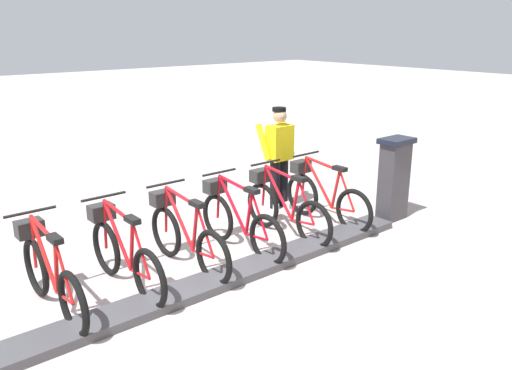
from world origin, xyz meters
name	(u,v)px	position (x,y,z in m)	size (l,w,h in m)	color
ground_plane	(229,280)	(0.00, 0.00, 0.00)	(60.00, 60.00, 0.00)	#BCACA9
dock_rail_base	(229,276)	(0.00, 0.00, 0.05)	(0.44, 5.73, 0.10)	#47474C
payment_kiosk	(394,178)	(0.05, -3.20, 0.67)	(0.36, 0.52, 1.28)	#38383D
bike_docked_0	(324,195)	(0.63, -2.26, 0.43)	(1.72, 0.54, 1.02)	black
bike_docked_1	(283,207)	(0.63, -1.44, 0.43)	(1.72, 0.54, 1.02)	black
bike_docked_2	(238,220)	(0.63, -0.62, 0.43)	(1.72, 0.54, 1.02)	black
bike_docked_3	(185,235)	(0.63, 0.20, 0.43)	(1.72, 0.54, 1.02)	black
bike_docked_4	(123,253)	(0.63, 1.02, 0.43)	(1.72, 0.54, 1.02)	black
bike_docked_5	(50,274)	(0.63, 1.84, 0.43)	(1.72, 0.54, 1.02)	black
worker_near_rack	(279,154)	(1.57, -2.20, 0.91)	(0.46, 0.62, 1.66)	white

